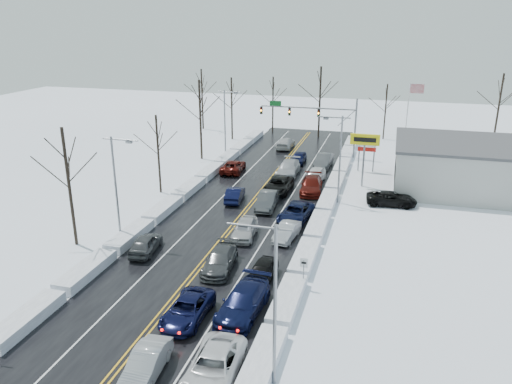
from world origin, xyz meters
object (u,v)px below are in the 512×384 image
(flagpole, at_px, (408,114))
(dealership_building, at_px, (491,168))
(tires_plus_sign, at_px, (365,143))
(oncoming_car_0, at_px, (235,201))
(traffic_signal_mast, at_px, (318,116))

(flagpole, distance_m, dealership_building, 15.24)
(tires_plus_sign, height_order, flagpole, flagpole)
(dealership_building, bearing_deg, oncoming_car_0, -158.08)
(flagpole, height_order, dealership_building, flagpole)
(tires_plus_sign, bearing_deg, traffic_signal_mast, 120.46)
(traffic_signal_mast, bearing_deg, oncoming_car_0, -104.61)
(oncoming_car_0, bearing_deg, traffic_signal_mast, -112.28)
(flagpole, bearing_deg, traffic_signal_mast, -170.27)
(tires_plus_sign, distance_m, oncoming_car_0, 15.76)
(dealership_building, bearing_deg, flagpole, 126.27)
(dealership_building, height_order, oncoming_car_0, dealership_building)
(traffic_signal_mast, xyz_separation_m, oncoming_car_0, (-5.32, -20.39, -5.48))
(traffic_signal_mast, distance_m, tires_plus_sign, 13.92)
(tires_plus_sign, bearing_deg, dealership_building, 8.47)
(tires_plus_sign, bearing_deg, oncoming_car_0, -145.84)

